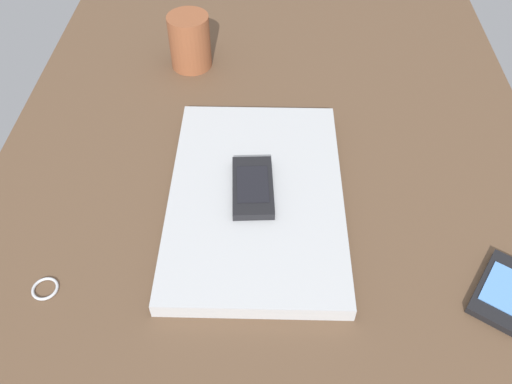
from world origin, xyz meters
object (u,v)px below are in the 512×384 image
at_px(cell_phone_on_desk, 504,291).
at_px(pen_cup, 190,41).
at_px(key_ring, 45,289).
at_px(laptop_closed, 256,197).
at_px(cell_phone_on_laptop, 253,187).

bearing_deg(cell_phone_on_desk, pen_cup, -136.93).
relative_size(cell_phone_on_desk, key_ring, 3.61).
bearing_deg(laptop_closed, pen_cup, -159.42).
distance_m(cell_phone_on_desk, pen_cup, 0.61).
xyz_separation_m(cell_phone_on_laptop, key_ring, (0.15, -0.24, -0.03)).
bearing_deg(cell_phone_on_laptop, key_ring, -58.04).
bearing_deg(key_ring, cell_phone_on_desk, 91.70).
bearing_deg(cell_phone_on_desk, laptop_closed, -113.98).
bearing_deg(laptop_closed, cell_phone_on_laptop, -115.55).
relative_size(laptop_closed, cell_phone_on_desk, 3.09).
height_order(laptop_closed, key_ring, laptop_closed).
xyz_separation_m(cell_phone_on_laptop, pen_cup, (-0.32, -0.12, 0.02)).
relative_size(cell_phone_on_desk, pen_cup, 1.23).
distance_m(cell_phone_on_laptop, pen_cup, 0.34).
xyz_separation_m(cell_phone_on_desk, pen_cup, (-0.45, -0.42, 0.04)).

